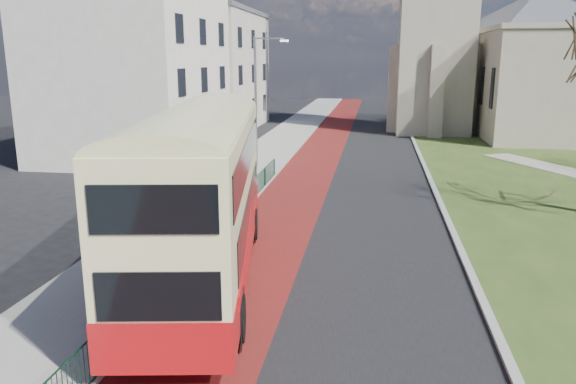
# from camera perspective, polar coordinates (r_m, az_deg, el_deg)

# --- Properties ---
(ground) EXTENTS (160.00, 160.00, 0.00)m
(ground) POSITION_cam_1_polar(r_m,az_deg,el_deg) (17.88, -1.06, -9.19)
(ground) COLOR black
(ground) RESTS_ON ground
(road_carriageway) EXTENTS (9.00, 120.00, 0.01)m
(road_carriageway) POSITION_cam_1_polar(r_m,az_deg,el_deg) (36.92, 6.60, 2.65)
(road_carriageway) COLOR black
(road_carriageway) RESTS_ON ground
(bus_lane) EXTENTS (3.40, 120.00, 0.01)m
(bus_lane) POSITION_cam_1_polar(r_m,az_deg,el_deg) (37.12, 2.42, 2.79)
(bus_lane) COLOR #591414
(bus_lane) RESTS_ON ground
(pavement_west) EXTENTS (4.00, 120.00, 0.12)m
(pavement_west) POSITION_cam_1_polar(r_m,az_deg,el_deg) (37.71, -3.33, 3.04)
(pavement_west) COLOR gray
(pavement_west) RESTS_ON ground
(kerb_west) EXTENTS (0.25, 120.00, 0.13)m
(kerb_west) POSITION_cam_1_polar(r_m,az_deg,el_deg) (37.35, -0.32, 2.96)
(kerb_west) COLOR #999993
(kerb_west) RESTS_ON ground
(kerb_east) EXTENTS (0.25, 80.00, 0.13)m
(kerb_east) POSITION_cam_1_polar(r_m,az_deg,el_deg) (38.98, 13.50, 3.03)
(kerb_east) COLOR #999993
(kerb_east) RESTS_ON ground
(pedestrian_railing) EXTENTS (0.07, 24.00, 1.12)m
(pedestrian_railing) POSITION_cam_1_polar(r_m,az_deg,el_deg) (22.00, -6.87, -3.36)
(pedestrian_railing) COLOR #0D3B21
(pedestrian_railing) RESTS_ON ground
(street_block_near) EXTENTS (10.30, 14.30, 13.00)m
(street_block_near) POSITION_cam_1_polar(r_m,az_deg,el_deg) (41.80, -15.30, 12.51)
(street_block_near) COLOR beige
(street_block_near) RESTS_ON ground
(street_block_far) EXTENTS (10.30, 16.30, 11.50)m
(street_block_far) POSITION_cam_1_polar(r_m,az_deg,el_deg) (56.82, -8.60, 12.21)
(street_block_far) COLOR #B8AC9C
(street_block_far) RESTS_ON ground
(streetlamp) EXTENTS (2.13, 0.18, 8.00)m
(streetlamp) POSITION_cam_1_polar(r_m,az_deg,el_deg) (35.07, -3.07, 9.72)
(streetlamp) COLOR gray
(streetlamp) RESTS_ON pavement_west
(bus) EXTENTS (5.01, 12.92, 5.27)m
(bus) POSITION_cam_1_polar(r_m,az_deg,el_deg) (17.21, -8.85, 0.28)
(bus) COLOR #B71014
(bus) RESTS_ON ground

